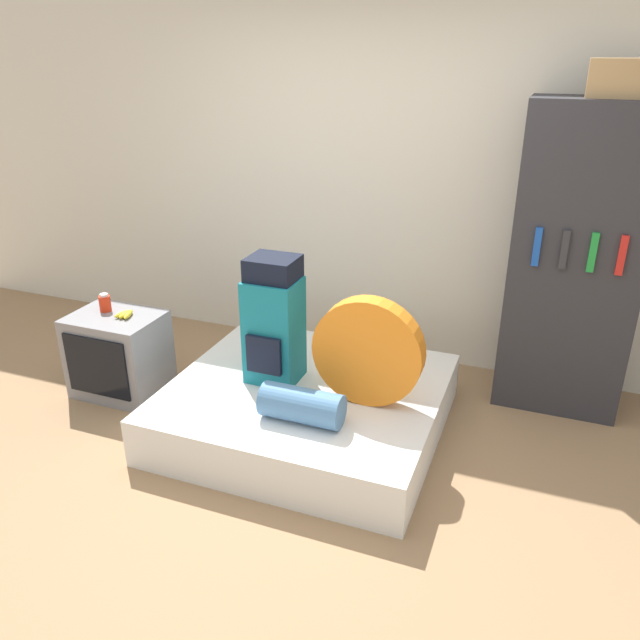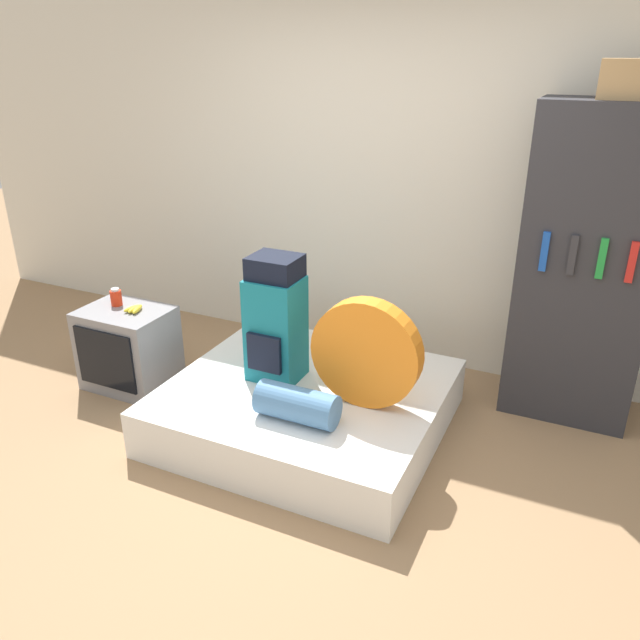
{
  "view_description": "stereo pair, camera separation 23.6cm",
  "coord_description": "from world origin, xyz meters",
  "px_view_note": "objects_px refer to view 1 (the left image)",
  "views": [
    {
      "loc": [
        1.19,
        -2.43,
        2.19
      ],
      "look_at": [
        0.0,
        0.64,
        0.75
      ],
      "focal_mm": 35.0,
      "sensor_mm": 36.0,
      "label": 1
    },
    {
      "loc": [
        1.41,
        -2.34,
        2.19
      ],
      "look_at": [
        0.0,
        0.64,
        0.75
      ],
      "focal_mm": 35.0,
      "sensor_mm": 36.0,
      "label": 2
    }
  ],
  "objects_px": {
    "tent_bag": "(368,351)",
    "sleeping_roll": "(302,405)",
    "canister": "(105,303)",
    "cardboard_box": "(618,78)",
    "bookshelf": "(575,264)",
    "backpack": "(274,322)",
    "television": "(119,354)"
  },
  "relations": [
    {
      "from": "backpack",
      "to": "bookshelf",
      "type": "xyz_separation_m",
      "value": [
        1.65,
        0.89,
        0.29
      ]
    },
    {
      "from": "television",
      "to": "bookshelf",
      "type": "height_order",
      "value": "bookshelf"
    },
    {
      "from": "canister",
      "to": "bookshelf",
      "type": "relative_size",
      "value": 0.06
    },
    {
      "from": "tent_bag",
      "to": "bookshelf",
      "type": "xyz_separation_m",
      "value": [
        1.03,
        0.94,
        0.35
      ]
    },
    {
      "from": "canister",
      "to": "cardboard_box",
      "type": "relative_size",
      "value": 0.39
    },
    {
      "from": "tent_bag",
      "to": "sleeping_roll",
      "type": "relative_size",
      "value": 1.39
    },
    {
      "from": "canister",
      "to": "sleeping_roll",
      "type": "bearing_deg",
      "value": -13.62
    },
    {
      "from": "canister",
      "to": "cardboard_box",
      "type": "bearing_deg",
      "value": 16.41
    },
    {
      "from": "tent_bag",
      "to": "television",
      "type": "height_order",
      "value": "tent_bag"
    },
    {
      "from": "tent_bag",
      "to": "television",
      "type": "xyz_separation_m",
      "value": [
        -1.75,
        -0.0,
        -0.34
      ]
    },
    {
      "from": "backpack",
      "to": "tent_bag",
      "type": "distance_m",
      "value": 0.62
    },
    {
      "from": "television",
      "to": "backpack",
      "type": "bearing_deg",
      "value": 3.21
    },
    {
      "from": "sleeping_roll",
      "to": "television",
      "type": "xyz_separation_m",
      "value": [
        -1.48,
        0.33,
        -0.11
      ]
    },
    {
      "from": "canister",
      "to": "bookshelf",
      "type": "bearing_deg",
      "value": 17.21
    },
    {
      "from": "sleeping_roll",
      "to": "bookshelf",
      "type": "bearing_deg",
      "value": 44.49
    },
    {
      "from": "television",
      "to": "canister",
      "type": "height_order",
      "value": "canister"
    },
    {
      "from": "sleeping_roll",
      "to": "tent_bag",
      "type": "bearing_deg",
      "value": 51.08
    },
    {
      "from": "tent_bag",
      "to": "cardboard_box",
      "type": "height_order",
      "value": "cardboard_box"
    },
    {
      "from": "backpack",
      "to": "television",
      "type": "distance_m",
      "value": 1.21
    },
    {
      "from": "backpack",
      "to": "sleeping_roll",
      "type": "bearing_deg",
      "value": -48.85
    },
    {
      "from": "backpack",
      "to": "bookshelf",
      "type": "height_order",
      "value": "bookshelf"
    },
    {
      "from": "television",
      "to": "tent_bag",
      "type": "bearing_deg",
      "value": 0.16
    },
    {
      "from": "backpack",
      "to": "sleeping_roll",
      "type": "distance_m",
      "value": 0.59
    },
    {
      "from": "sleeping_roll",
      "to": "cardboard_box",
      "type": "relative_size",
      "value": 1.47
    },
    {
      "from": "tent_bag",
      "to": "canister",
      "type": "bearing_deg",
      "value": 178.46
    },
    {
      "from": "television",
      "to": "cardboard_box",
      "type": "bearing_deg",
      "value": 17.97
    },
    {
      "from": "backpack",
      "to": "cardboard_box",
      "type": "relative_size",
      "value": 2.51
    },
    {
      "from": "backpack",
      "to": "tent_bag",
      "type": "height_order",
      "value": "backpack"
    },
    {
      "from": "canister",
      "to": "cardboard_box",
      "type": "xyz_separation_m",
      "value": [
        2.94,
        0.87,
        1.42
      ]
    },
    {
      "from": "television",
      "to": "cardboard_box",
      "type": "distance_m",
      "value": 3.47
    },
    {
      "from": "sleeping_roll",
      "to": "television",
      "type": "distance_m",
      "value": 1.52
    },
    {
      "from": "television",
      "to": "sleeping_roll",
      "type": "bearing_deg",
      "value": -12.51
    }
  ]
}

